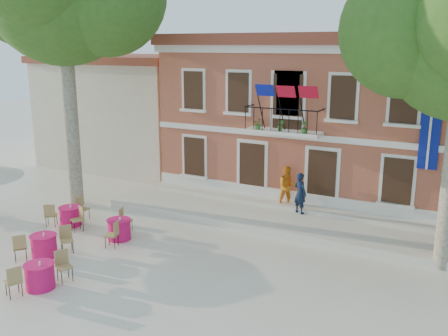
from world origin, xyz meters
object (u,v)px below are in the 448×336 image
cafe_table_1 (40,275)px  cafe_table_4 (119,228)px  cafe_table_3 (70,215)px  pedestrian_orange (288,187)px  cafe_table_0 (44,245)px  pedestrian_navy (300,193)px

cafe_table_1 → cafe_table_4: same height
cafe_table_1 → cafe_table_3: 5.34m
pedestrian_orange → cafe_table_1: 10.57m
pedestrian_orange → cafe_table_0: size_ratio=0.99×
pedestrian_orange → cafe_table_0: bearing=-159.2°
cafe_table_1 → cafe_table_3: same height
cafe_table_1 → cafe_table_4: bearing=96.4°
pedestrian_navy → pedestrian_orange: bearing=-9.9°
cafe_table_0 → cafe_table_3: 3.01m
cafe_table_0 → cafe_table_3: bearing=118.4°
cafe_table_1 → pedestrian_navy: bearing=63.2°
pedestrian_navy → cafe_table_4: pedestrian_navy is taller
cafe_table_1 → cafe_table_0: bearing=135.0°
pedestrian_orange → cafe_table_1: size_ratio=0.91×
pedestrian_navy → cafe_table_3: pedestrian_navy is taller
pedestrian_navy → cafe_table_3: 9.26m
pedestrian_navy → cafe_table_1: 10.41m
cafe_table_3 → cafe_table_1: bearing=-54.3°
cafe_table_0 → cafe_table_3: (-1.43, 2.65, 0.01)m
pedestrian_navy → pedestrian_orange: (-0.74, 0.51, 0.03)m
cafe_table_0 → cafe_table_1: 2.39m
pedestrian_orange → cafe_table_3: (-7.06, -5.44, -0.75)m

